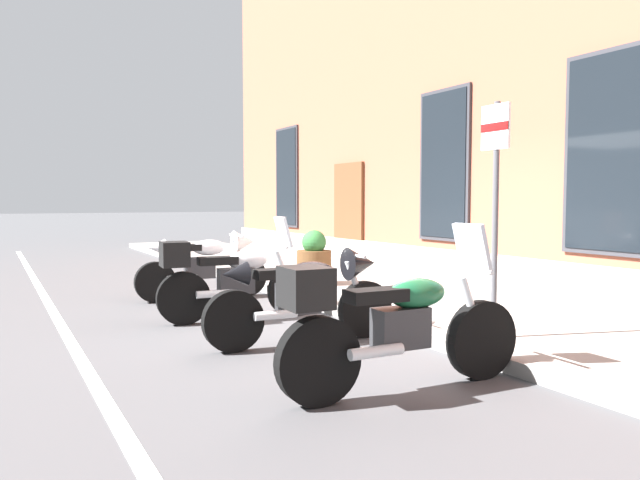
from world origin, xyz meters
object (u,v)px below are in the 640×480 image
Objects in this scene: parking_sign at (495,186)px; barrel_planter at (314,261)px; motorcycle_silver_touring at (231,278)px; motorcycle_green_touring at (394,324)px; motorcycle_white_sport at (208,262)px; motorcycle_black_sport at (310,292)px.

barrel_planter is at bearing 176.54° from parking_sign.
motorcycle_green_touring is (3.33, 0.11, 0.01)m from motorcycle_silver_touring.
motorcycle_white_sport is at bearing 177.91° from motorcycle_green_touring.
motorcycle_black_sport is 3.57m from barrel_planter.
motorcycle_white_sport reaches higher than barrel_planter.
barrel_planter is (0.22, 1.73, -0.05)m from motorcycle_white_sport.
motorcycle_silver_touring is at bearing -9.35° from motorcycle_white_sport.
motorcycle_black_sport is 0.97× the size of motorcycle_green_touring.
motorcycle_green_touring is (1.79, -0.20, 0.00)m from motorcycle_black_sport.
motorcycle_silver_touring is 3.42m from parking_sign.
parking_sign reaches higher than motorcycle_silver_touring.
motorcycle_white_sport reaches higher than motorcycle_black_sport.
motorcycle_green_touring is at bearing -2.09° from motorcycle_white_sport.
motorcycle_silver_touring is 0.96× the size of motorcycle_black_sport.
barrel_planter is at bearing 82.59° from motorcycle_white_sport.
motorcycle_silver_touring is 2.31× the size of barrel_planter.
motorcycle_silver_touring reaches higher than barrel_planter.
motorcycle_green_touring is (5.14, -0.19, -0.02)m from motorcycle_white_sport.
motorcycle_black_sport is (3.35, 0.01, -0.02)m from motorcycle_white_sport.
motorcycle_black_sport is 1.80m from motorcycle_green_touring.
parking_sign is at bearing -3.46° from barrel_planter.
parking_sign is (4.53, 1.47, 1.09)m from motorcycle_white_sport.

